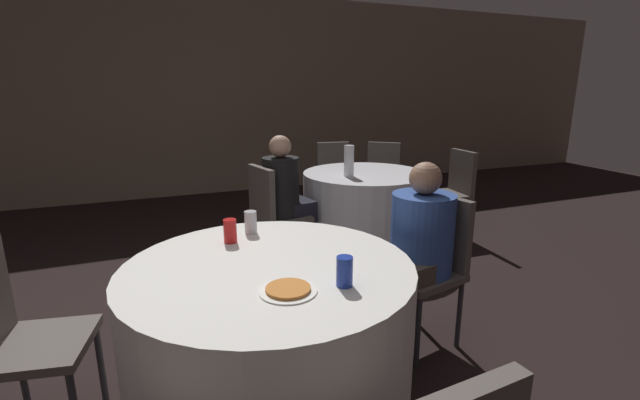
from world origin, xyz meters
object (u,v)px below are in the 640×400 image
(chair_far_west, at_px, (272,208))
(soda_can_red, at_px, (230,231))
(chair_far_east, at_px, (454,185))
(bottle_far, at_px, (349,161))
(soda_can_silver, at_px, (251,222))
(pizza_plate_near, at_px, (288,290))
(person_blue_shirt, at_px, (412,256))
(chair_far_northeast, at_px, (382,173))
(person_black_shirt, at_px, (290,203))
(table_far, at_px, (364,210))
(chair_far_north, at_px, (335,173))
(chair_near_west, at_px, (10,328))
(table_near, at_px, (271,338))
(soda_can_blue, at_px, (345,271))
(chair_near_east, at_px, (431,256))

(chair_far_west, xyz_separation_m, soda_can_red, (-0.56, -1.22, 0.25))
(chair_far_east, bearing_deg, bottle_far, 95.42)
(chair_far_west, height_order, soda_can_silver, chair_far_west)
(pizza_plate_near, xyz_separation_m, soda_can_red, (-0.10, 0.63, 0.05))
(chair_far_west, height_order, person_blue_shirt, person_blue_shirt)
(chair_far_northeast, distance_m, person_black_shirt, 1.72)
(person_black_shirt, relative_size, pizza_plate_near, 5.00)
(bottle_far, bearing_deg, table_far, 24.42)
(chair_far_north, bearing_deg, person_blue_shirt, 82.73)
(chair_far_east, bearing_deg, chair_near_west, 117.08)
(chair_near_west, distance_m, soda_can_red, 0.99)
(table_near, relative_size, soda_can_blue, 10.69)
(chair_far_north, height_order, soda_can_silver, chair_far_north)
(chair_far_northeast, bearing_deg, table_far, 90.00)
(person_black_shirt, bearing_deg, person_blue_shirt, -1.67)
(table_near, distance_m, person_black_shirt, 1.73)
(soda_can_red, bearing_deg, chair_far_west, 65.37)
(table_far, bearing_deg, person_black_shirt, -168.04)
(chair_near_west, distance_m, chair_far_west, 2.03)
(chair_near_east, relative_size, bottle_far, 3.21)
(bottle_far, bearing_deg, chair_near_east, -96.47)
(chair_far_west, distance_m, chair_far_north, 1.63)
(chair_far_northeast, relative_size, soda_can_red, 7.34)
(chair_near_west, bearing_deg, chair_far_north, 145.59)
(chair_near_west, distance_m, soda_can_blue, 1.39)
(table_far, xyz_separation_m, person_blue_shirt, (-0.55, -1.60, 0.21))
(chair_far_east, relative_size, soda_can_silver, 7.34)
(person_blue_shirt, xyz_separation_m, soda_can_blue, (-0.66, -0.49, 0.22))
(person_black_shirt, xyz_separation_m, soda_can_blue, (-0.40, -1.92, 0.23))
(soda_can_blue, height_order, bottle_far, bottle_far)
(chair_near_west, distance_m, chair_far_northeast, 3.89)
(table_far, distance_m, soda_can_silver, 1.97)
(table_near, height_order, person_blue_shirt, person_blue_shirt)
(soda_can_red, bearing_deg, pizza_plate_near, -80.92)
(table_far, distance_m, soda_can_blue, 2.46)
(chair_far_east, bearing_deg, soda_can_blue, 136.24)
(chair_far_east, distance_m, soda_can_silver, 2.72)
(person_blue_shirt, bearing_deg, table_near, 90.00)
(chair_far_north, bearing_deg, chair_far_northeast, 163.93)
(chair_near_west, bearing_deg, chair_far_east, 124.57)
(chair_far_west, height_order, person_black_shirt, person_black_shirt)
(chair_far_east, height_order, pizza_plate_near, chair_far_east)
(soda_can_red, height_order, bottle_far, bottle_far)
(table_near, bearing_deg, soda_can_blue, -54.91)
(pizza_plate_near, height_order, bottle_far, bottle_far)
(person_blue_shirt, bearing_deg, soda_can_red, 68.63)
(chair_far_northeast, xyz_separation_m, soda_can_silver, (-2.04, -2.09, 0.25))
(chair_far_east, bearing_deg, soda_can_silver, 121.20)
(table_far, relative_size, chair_far_north, 1.31)
(chair_far_west, xyz_separation_m, pizza_plate_near, (-0.46, -1.85, 0.20))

